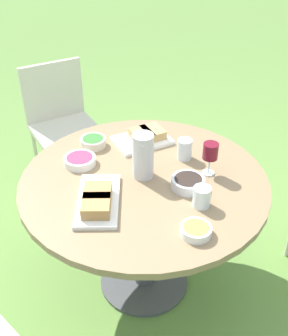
{
  "coord_description": "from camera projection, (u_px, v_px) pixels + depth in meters",
  "views": [
    {
      "loc": [
        1.63,
        0.16,
        1.92
      ],
      "look_at": [
        0.0,
        0.0,
        0.79
      ],
      "focal_mm": 45.0,
      "sensor_mm": 36.0,
      "label": 1
    }
  ],
  "objects": [
    {
      "name": "dining_table",
      "position": [
        144.0,
        197.0,
        2.09
      ],
      "size": [
        1.2,
        1.2,
        0.73
      ],
      "color": "#4C4C51",
      "rests_on": "ground_plane"
    },
    {
      "name": "bowl_fries",
      "position": [
        196.0,
        230.0,
        1.69
      ],
      "size": [
        0.13,
        0.13,
        0.04
      ],
      "color": "white",
      "rests_on": "dining_table"
    },
    {
      "name": "platter_bread_main",
      "position": [
        145.0,
        137.0,
        2.3
      ],
      "size": [
        0.34,
        0.36,
        0.07
      ],
      "color": "white",
      "rests_on": "dining_table"
    },
    {
      "name": "cup_water_far",
      "position": [
        185.0,
        149.0,
        2.14
      ],
      "size": [
        0.08,
        0.08,
        0.11
      ],
      "color": "silver",
      "rests_on": "dining_table"
    },
    {
      "name": "bowl_dip_red",
      "position": [
        80.0,
        160.0,
        2.11
      ],
      "size": [
        0.16,
        0.16,
        0.04
      ],
      "color": "white",
      "rests_on": "dining_table"
    },
    {
      "name": "chair_near_right",
      "position": [
        61.0,
        117.0,
        3.0
      ],
      "size": [
        0.6,
        0.6,
        0.89
      ],
      "color": "beige",
      "rests_on": "ground_plane"
    },
    {
      "name": "bowl_salad",
      "position": [
        93.0,
        142.0,
        2.26
      ],
      "size": [
        0.14,
        0.14,
        0.05
      ],
      "color": "beige",
      "rests_on": "dining_table"
    },
    {
      "name": "cup_water_near",
      "position": [
        202.0,
        197.0,
        1.83
      ],
      "size": [
        0.08,
        0.08,
        0.1
      ],
      "color": "silver",
      "rests_on": "dining_table"
    },
    {
      "name": "platter_charcuterie",
      "position": [
        97.0,
        200.0,
        1.84
      ],
      "size": [
        0.39,
        0.22,
        0.07
      ],
      "color": "white",
      "rests_on": "dining_table"
    },
    {
      "name": "water_pitcher",
      "position": [
        143.0,
        156.0,
        1.98
      ],
      "size": [
        0.11,
        0.1,
        0.23
      ],
      "color": "silver",
      "rests_on": "dining_table"
    },
    {
      "name": "ground_plane",
      "position": [
        144.0,
        281.0,
        2.44
      ],
      "size": [
        40.0,
        40.0,
        0.0
      ],
      "primitive_type": "plane",
      "color": "#668E42"
    },
    {
      "name": "wine_glass",
      "position": [
        210.0,
        152.0,
        1.99
      ],
      "size": [
        0.07,
        0.07,
        0.17
      ],
      "color": "silver",
      "rests_on": "dining_table"
    },
    {
      "name": "bowl_olives",
      "position": [
        188.0,
        183.0,
        1.95
      ],
      "size": [
        0.16,
        0.16,
        0.05
      ],
      "color": "silver",
      "rests_on": "dining_table"
    }
  ]
}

